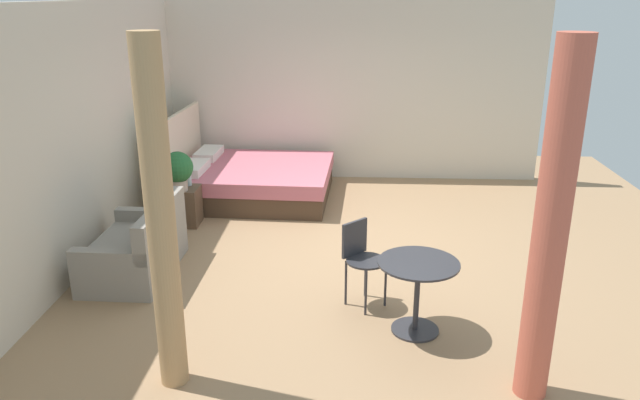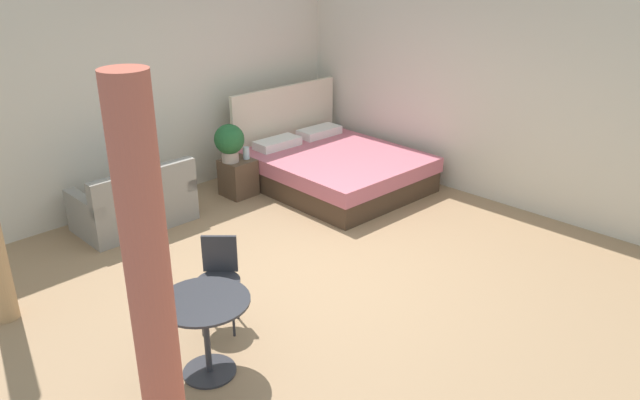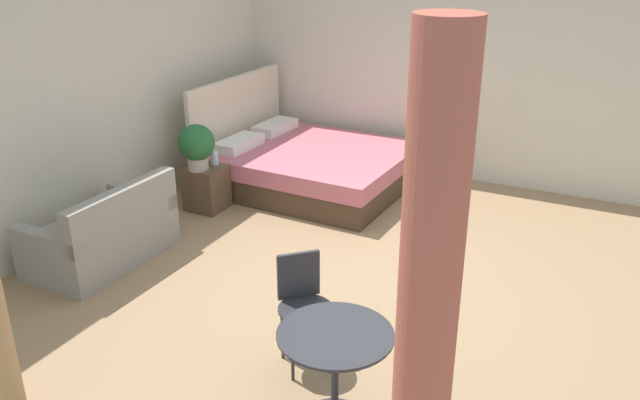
{
  "view_description": "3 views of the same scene",
  "coord_description": "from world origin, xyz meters",
  "px_view_note": "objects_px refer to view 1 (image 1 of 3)",
  "views": [
    {
      "loc": [
        -6.73,
        0.01,
        2.93
      ],
      "look_at": [
        -0.21,
        0.36,
        0.67
      ],
      "focal_mm": 33.84,
      "sensor_mm": 36.0,
      "label": 1
    },
    {
      "loc": [
        -4.15,
        -4.1,
        3.26
      ],
      "look_at": [
        0.36,
        0.36,
        0.56
      ],
      "focal_mm": 34.76,
      "sensor_mm": 36.0,
      "label": 2
    },
    {
      "loc": [
        -4.9,
        -2.0,
        2.94
      ],
      "look_at": [
        -0.28,
        0.31,
        0.8
      ],
      "focal_mm": 36.56,
      "sensor_mm": 36.0,
      "label": 3
    }
  ],
  "objects_px": {
    "bed": "(249,179)",
    "couch": "(138,250)",
    "vase": "(188,179)",
    "balcony_table": "(418,283)",
    "potted_plant": "(178,169)",
    "cafe_chair_near_window": "(361,254)",
    "nightstand": "(184,206)"
  },
  "relations": [
    {
      "from": "bed",
      "to": "balcony_table",
      "type": "relative_size",
      "value": 3.21
    },
    {
      "from": "nightstand",
      "to": "vase",
      "type": "bearing_deg",
      "value": -21.69
    },
    {
      "from": "vase",
      "to": "cafe_chair_near_window",
      "type": "distance_m",
      "value": 3.12
    },
    {
      "from": "nightstand",
      "to": "cafe_chair_near_window",
      "type": "bearing_deg",
      "value": -131.33
    },
    {
      "from": "bed",
      "to": "vase",
      "type": "xyz_separation_m",
      "value": [
        -1.03,
        0.63,
        0.3
      ]
    },
    {
      "from": "couch",
      "to": "vase",
      "type": "distance_m",
      "value": 1.65
    },
    {
      "from": "nightstand",
      "to": "bed",
      "type": "bearing_deg",
      "value": -30.68
    },
    {
      "from": "vase",
      "to": "balcony_table",
      "type": "distance_m",
      "value": 3.83
    },
    {
      "from": "balcony_table",
      "to": "cafe_chair_near_window",
      "type": "relative_size",
      "value": 0.86
    },
    {
      "from": "bed",
      "to": "nightstand",
      "type": "relative_size",
      "value": 4.63
    },
    {
      "from": "potted_plant",
      "to": "cafe_chair_near_window",
      "type": "xyz_separation_m",
      "value": [
        -1.93,
        -2.32,
        -0.26
      ]
    },
    {
      "from": "potted_plant",
      "to": "vase",
      "type": "bearing_deg",
      "value": -16.26
    },
    {
      "from": "couch",
      "to": "nightstand",
      "type": "distance_m",
      "value": 1.5
    },
    {
      "from": "nightstand",
      "to": "potted_plant",
      "type": "distance_m",
      "value": 0.55
    },
    {
      "from": "bed",
      "to": "couch",
      "type": "height_order",
      "value": "bed"
    },
    {
      "from": "nightstand",
      "to": "balcony_table",
      "type": "bearing_deg",
      "value": -132.11
    },
    {
      "from": "vase",
      "to": "cafe_chair_near_window",
      "type": "relative_size",
      "value": 0.19
    },
    {
      "from": "bed",
      "to": "couch",
      "type": "bearing_deg",
      "value": 163.44
    },
    {
      "from": "cafe_chair_near_window",
      "to": "vase",
      "type": "bearing_deg",
      "value": 46.44
    },
    {
      "from": "balcony_table",
      "to": "cafe_chair_near_window",
      "type": "height_order",
      "value": "cafe_chair_near_window"
    },
    {
      "from": "vase",
      "to": "cafe_chair_near_window",
      "type": "xyz_separation_m",
      "value": [
        -2.15,
        -2.26,
        -0.06
      ]
    },
    {
      "from": "potted_plant",
      "to": "balcony_table",
      "type": "height_order",
      "value": "potted_plant"
    },
    {
      "from": "couch",
      "to": "cafe_chair_near_window",
      "type": "xyz_separation_m",
      "value": [
        -0.53,
        -2.41,
        0.26
      ]
    },
    {
      "from": "bed",
      "to": "cafe_chair_near_window",
      "type": "bearing_deg",
      "value": -152.87
    },
    {
      "from": "bed",
      "to": "couch",
      "type": "relative_size",
      "value": 1.72
    },
    {
      "from": "couch",
      "to": "potted_plant",
      "type": "height_order",
      "value": "potted_plant"
    },
    {
      "from": "bed",
      "to": "couch",
      "type": "xyz_separation_m",
      "value": [
        -2.64,
        0.79,
        -0.01
      ]
    },
    {
      "from": "nightstand",
      "to": "balcony_table",
      "type": "xyz_separation_m",
      "value": [
        -2.54,
        -2.8,
        0.23
      ]
    },
    {
      "from": "potted_plant",
      "to": "vase",
      "type": "height_order",
      "value": "potted_plant"
    },
    {
      "from": "potted_plant",
      "to": "vase",
      "type": "relative_size",
      "value": 3.13
    },
    {
      "from": "couch",
      "to": "cafe_chair_near_window",
      "type": "height_order",
      "value": "cafe_chair_near_window"
    },
    {
      "from": "couch",
      "to": "cafe_chair_near_window",
      "type": "relative_size",
      "value": 1.61
    }
  ]
}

